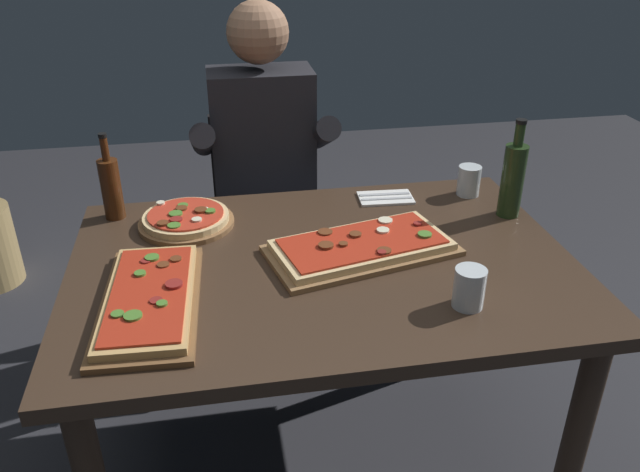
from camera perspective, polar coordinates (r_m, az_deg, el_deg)
The scene contains 12 objects.
ground_plane at distance 2.25m, azimuth 0.24°, elevation -18.70°, with size 6.40×6.40×0.00m, color #2D2D33.
dining_table at distance 1.83m, azimuth 0.27°, elevation -4.75°, with size 1.40×0.96×0.74m.
pizza_rectangular_front at distance 1.81m, azimuth 3.78°, elevation -0.99°, with size 0.57×0.37×0.05m.
pizza_rectangular_left at distance 1.64m, azimuth -15.00°, elevation -5.42°, with size 0.26×0.52×0.05m.
pizza_round_far at distance 2.00m, azimuth -11.90°, elevation 1.46°, with size 0.29×0.29×0.05m.
wine_bottle_dark at distance 2.08m, azimuth -18.22°, elevation 4.21°, with size 0.06×0.06×0.28m.
oil_bottle_amber at distance 2.07m, azimuth 16.89°, elevation 4.98°, with size 0.07×0.07×0.31m.
tumbler_near_camera at distance 2.21m, azimuth 13.18°, elevation 4.70°, with size 0.08×0.08×0.10m.
tumbler_far_side at distance 1.60m, azimuth 13.22°, elevation -4.55°, with size 0.08×0.08×0.10m.
napkin_cutlery_set at distance 2.15m, azimuth 5.90°, elevation 3.43°, with size 0.19×0.12×0.01m.
diner_chair at distance 2.64m, azimuth -5.01°, elevation 2.16°, with size 0.44×0.44×0.87m.
seated_diner at distance 2.42m, azimuth -4.98°, elevation 6.37°, with size 0.53×0.41×1.33m.
Camera 1 is at (-0.28, -1.51, 1.64)m, focal length 35.71 mm.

